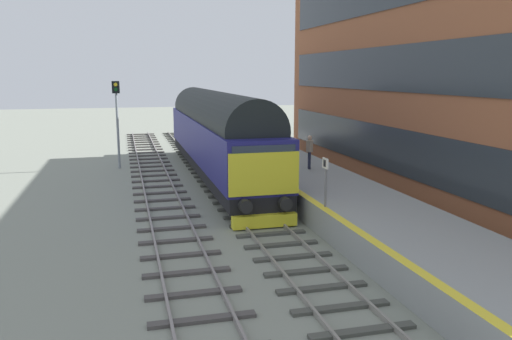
{
  "coord_description": "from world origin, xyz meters",
  "views": [
    {
      "loc": [
        -4.89,
        -19.71,
        5.59
      ],
      "look_at": [
        0.2,
        -0.12,
        1.81
      ],
      "focal_mm": 36.15,
      "sensor_mm": 36.0,
      "label": 1
    }
  ],
  "objects_px": {
    "diesel_locomotive": "(216,132)",
    "signal_post_near": "(117,115)",
    "waiting_passenger": "(309,149)",
    "platform_number_sign": "(326,174)"
  },
  "relations": [
    {
      "from": "diesel_locomotive",
      "to": "signal_post_near",
      "type": "distance_m",
      "value": 6.68
    },
    {
      "from": "signal_post_near",
      "to": "waiting_passenger",
      "type": "distance_m",
      "value": 12.23
    },
    {
      "from": "signal_post_near",
      "to": "waiting_passenger",
      "type": "bearing_deg",
      "value": -41.87
    },
    {
      "from": "diesel_locomotive",
      "to": "platform_number_sign",
      "type": "height_order",
      "value": "diesel_locomotive"
    },
    {
      "from": "signal_post_near",
      "to": "platform_number_sign",
      "type": "xyz_separation_m",
      "value": [
        7.02,
        -15.2,
        -1.01
      ]
    },
    {
      "from": "diesel_locomotive",
      "to": "platform_number_sign",
      "type": "relative_size",
      "value": 11.49
    },
    {
      "from": "platform_number_sign",
      "to": "waiting_passenger",
      "type": "relative_size",
      "value": 1.05
    },
    {
      "from": "signal_post_near",
      "to": "platform_number_sign",
      "type": "height_order",
      "value": "signal_post_near"
    },
    {
      "from": "diesel_locomotive",
      "to": "signal_post_near",
      "type": "xyz_separation_m",
      "value": [
        -5.18,
        4.16,
        0.69
      ]
    },
    {
      "from": "diesel_locomotive",
      "to": "signal_post_near",
      "type": "height_order",
      "value": "signal_post_near"
    }
  ]
}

